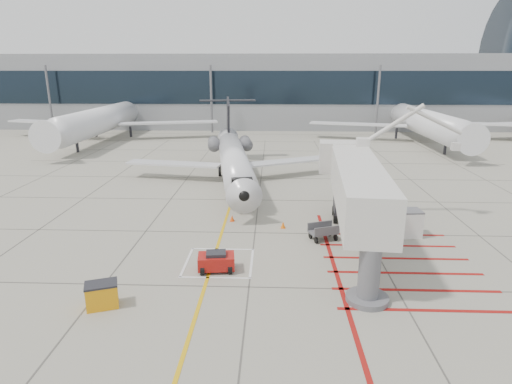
{
  "coord_description": "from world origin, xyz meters",
  "views": [
    {
      "loc": [
        1.2,
        -24.88,
        11.48
      ],
      "look_at": [
        0.0,
        6.0,
        2.5
      ],
      "focal_mm": 30.0,
      "sensor_mm": 36.0,
      "label": 1
    }
  ],
  "objects_px": {
    "regional_jet": "(235,150)",
    "spill_bin": "(102,295)",
    "jet_bridge": "(358,195)",
    "pushback_tug": "(216,261)"
  },
  "relations": [
    {
      "from": "jet_bridge",
      "to": "pushback_tug",
      "type": "xyz_separation_m",
      "value": [
        -8.69,
        -3.25,
        -3.14
      ]
    },
    {
      "from": "jet_bridge",
      "to": "spill_bin",
      "type": "xyz_separation_m",
      "value": [
        -13.85,
        -7.44,
        -3.11
      ]
    },
    {
      "from": "regional_jet",
      "to": "pushback_tug",
      "type": "xyz_separation_m",
      "value": [
        0.39,
        -17.94,
        -3.27
      ]
    },
    {
      "from": "regional_jet",
      "to": "jet_bridge",
      "type": "xyz_separation_m",
      "value": [
        9.07,
        -14.7,
        -0.13
      ]
    },
    {
      "from": "regional_jet",
      "to": "spill_bin",
      "type": "relative_size",
      "value": 19.79
    },
    {
      "from": "regional_jet",
      "to": "jet_bridge",
      "type": "distance_m",
      "value": 17.27
    },
    {
      "from": "pushback_tug",
      "to": "jet_bridge",
      "type": "bearing_deg",
      "value": 13.76
    },
    {
      "from": "regional_jet",
      "to": "spill_bin",
      "type": "bearing_deg",
      "value": -110.59
    },
    {
      "from": "regional_jet",
      "to": "spill_bin",
      "type": "height_order",
      "value": "regional_jet"
    },
    {
      "from": "regional_jet",
      "to": "pushback_tug",
      "type": "bearing_deg",
      "value": -97.18
    }
  ]
}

